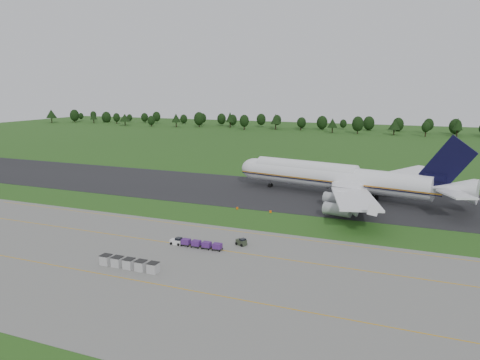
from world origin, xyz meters
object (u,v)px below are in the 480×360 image
at_px(baggage_train, 195,243).
at_px(edge_markers, 254,210).
at_px(uld_row, 129,264).
at_px(utility_cart, 241,242).
at_px(aircraft, 339,178).

distance_m(baggage_train, edge_markers, 29.36).
relative_size(baggage_train, uld_row, 0.97).
bearing_deg(baggage_train, utility_cart, 29.50).
xyz_separation_m(aircraft, edge_markers, (-16.48, -23.85, -5.19)).
distance_m(aircraft, baggage_train, 56.16).
distance_m(uld_row, edge_markers, 43.65).
height_order(baggage_train, utility_cart, baggage_train).
xyz_separation_m(baggage_train, edge_markers, (0.96, 29.34, -0.50)).
distance_m(aircraft, edge_markers, 29.44).
bearing_deg(aircraft, uld_row, -108.75).
relative_size(utility_cart, edge_markers, 0.25).
bearing_deg(baggage_train, aircraft, 71.85).
height_order(utility_cart, uld_row, uld_row).
xyz_separation_m(uld_row, edge_markers, (6.28, 43.19, -0.65)).
relative_size(uld_row, edge_markers, 1.21).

